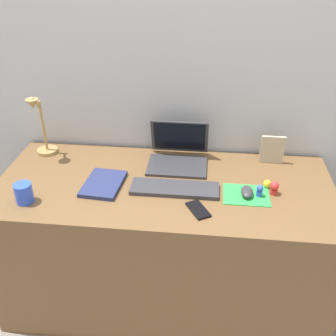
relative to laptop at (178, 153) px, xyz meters
name	(u,v)px	position (x,y,z in m)	size (l,w,h in m)	color
ground_plane	(165,292)	(-0.05, -0.22, -0.79)	(6.00, 6.00, 0.00)	slate
back_wall	(172,135)	(-0.05, 0.17, 0.02)	(2.82, 0.05, 1.62)	#B2B7C1
desk	(164,243)	(-0.05, -0.22, -0.42)	(1.62, 0.71, 0.74)	brown
laptop	(178,153)	(0.00, 0.00, 0.00)	(0.30, 0.27, 0.21)	#333338
keyboard	(175,189)	(0.01, -0.27, -0.04)	(0.41, 0.13, 0.02)	#333338
mousepad	(246,195)	(0.34, -0.27, -0.05)	(0.21, 0.17, 0.00)	green
mouse	(247,192)	(0.34, -0.28, -0.03)	(0.06, 0.10, 0.03)	#333338
cell_phone	(198,210)	(0.12, -0.42, -0.05)	(0.06, 0.13, 0.01)	black
desk_lamp	(41,128)	(-0.72, -0.01, 0.11)	(0.11, 0.16, 0.35)	#A5844C
notebook_pad	(103,184)	(-0.33, -0.27, -0.04)	(0.17, 0.24, 0.02)	navy
picture_frame	(272,150)	(0.48, 0.04, 0.02)	(0.12, 0.02, 0.15)	#B2A58C
coffee_mug	(24,193)	(-0.65, -0.43, -0.01)	(0.08, 0.08, 0.09)	blue
toy_figurine_red	(274,188)	(0.46, -0.25, -0.02)	(0.04, 0.04, 0.06)	red
toy_figurine_yellow	(267,184)	(0.44, -0.20, -0.03)	(0.04, 0.04, 0.04)	yellow
toy_figurine_blue	(260,191)	(0.39, -0.28, -0.02)	(0.03, 0.03, 0.06)	blue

